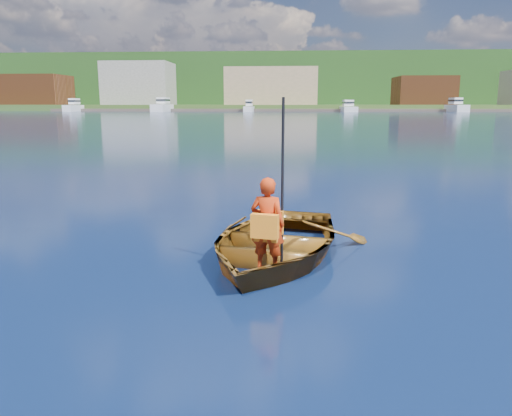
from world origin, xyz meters
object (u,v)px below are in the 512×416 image
rowboat (274,242)px  dock (311,110)px  child_paddler (268,224)px  marina_yachts (298,107)px

rowboat → dock: bearing=87.4°
rowboat → dock: dock is taller
child_paddler → marina_yachts: size_ratio=0.02×
rowboat → dock: size_ratio=0.03×
dock → marina_yachts: bearing=-131.2°
child_paddler → dock: 148.54m
child_paddler → dock: child_paddler is taller
child_paddler → marina_yachts: (2.67, 143.71, 0.69)m
child_paddler → marina_yachts: 143.74m
child_paddler → dock: size_ratio=0.01×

